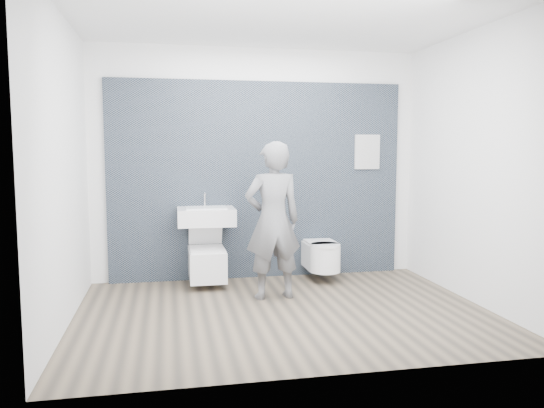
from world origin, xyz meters
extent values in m
plane|color=brown|center=(0.00, 0.00, 0.00)|extent=(4.00, 4.00, 0.00)
plane|color=white|center=(0.00, 1.50, 1.40)|extent=(4.00, 0.00, 4.00)
plane|color=white|center=(0.00, -1.50, 1.40)|extent=(4.00, 0.00, 4.00)
plane|color=white|center=(-2.00, 0.00, 1.40)|extent=(0.00, 3.00, 3.00)
plane|color=white|center=(2.00, 0.00, 1.40)|extent=(0.00, 3.00, 3.00)
plane|color=white|center=(0.00, 0.00, 2.80)|extent=(4.00, 4.00, 0.00)
cube|color=black|center=(0.00, 1.47, 0.00)|extent=(3.60, 0.06, 2.40)
cube|color=white|center=(-0.66, 1.19, 0.81)|extent=(0.66, 0.49, 0.20)
cube|color=silver|center=(-0.66, 1.17, 0.90)|extent=(0.46, 0.33, 0.03)
cylinder|color=silver|center=(-0.66, 1.38, 0.99)|extent=(0.02, 0.02, 0.16)
cylinder|color=silver|center=(-0.66, 1.33, 1.06)|extent=(0.02, 0.11, 0.02)
cylinder|color=silver|center=(-0.66, 1.42, 0.64)|extent=(0.04, 0.04, 0.13)
cube|color=white|center=(-0.66, 1.14, 0.25)|extent=(0.42, 0.60, 0.35)
cylinder|color=silver|center=(-0.66, 1.10, 0.41)|extent=(0.30, 0.30, 0.03)
cube|color=white|center=(-0.66, 1.10, 0.44)|extent=(0.39, 0.48, 0.02)
cube|color=white|center=(-0.66, 1.30, 0.65)|extent=(0.39, 0.21, 0.40)
cube|color=silver|center=(-0.66, 1.41, 0.12)|extent=(0.11, 0.06, 0.08)
cube|color=white|center=(0.72, 1.23, 0.29)|extent=(0.37, 0.43, 0.31)
cylinder|color=white|center=(0.72, 1.01, 0.29)|extent=(0.37, 0.37, 0.31)
cube|color=white|center=(0.72, 1.20, 0.45)|extent=(0.35, 0.41, 0.03)
cylinder|color=white|center=(0.72, 0.99, 0.45)|extent=(0.35, 0.35, 0.03)
cube|color=silver|center=(0.72, 1.41, 0.17)|extent=(0.10, 0.06, 0.08)
cube|color=white|center=(1.39, 1.43, 0.00)|extent=(0.32, 0.03, 0.43)
imported|color=slate|center=(-0.01, 0.50, 0.83)|extent=(0.64, 0.45, 1.67)
camera|label=1|loc=(-1.10, -4.93, 1.59)|focal=35.00mm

